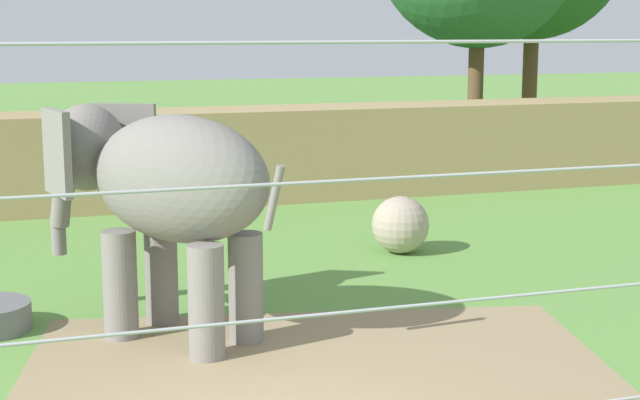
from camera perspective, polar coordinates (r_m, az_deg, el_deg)
name	(u,v)px	position (r m, az deg, el deg)	size (l,w,h in m)	color
dirt_patch	(315,359)	(11.28, -0.31, -9.29)	(6.52, 3.68, 0.01)	#937F5B
embankment_wall	(110,160)	(20.77, -12.22, 2.30)	(36.00, 1.80, 1.99)	tan
elephant	(162,187)	(11.83, -9.26, 0.75)	(2.96, 3.29, 2.80)	gray
enrichment_ball	(400,225)	(16.30, 4.74, -1.46)	(0.96, 0.96, 0.96)	tan
cable_fence	(399,350)	(5.67, 4.67, -8.75)	(8.66, 0.20, 3.83)	brown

